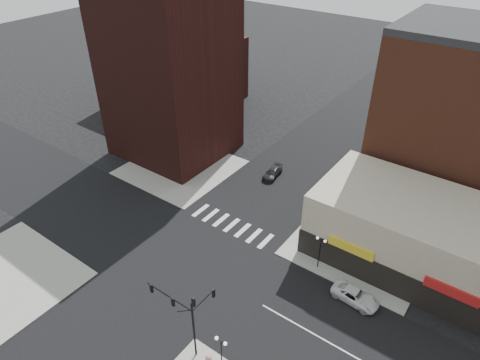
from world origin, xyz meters
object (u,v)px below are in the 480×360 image
Objects in this scene: traffic_signal at (187,311)px; street_lamp_se_a at (221,347)px; dark_sedan_north at (272,173)px; street_lamp_ne at (320,245)px; white_suv at (355,296)px.

street_lamp_se_a is (3.76, -0.17, -1.67)m from traffic_signal.
traffic_signal reaches higher than dark_sedan_north.
street_lamp_se_a reaches higher than dark_sedan_north.
traffic_signal is 16.62m from street_lamp_ne.
traffic_signal is at bearing -106.75° from street_lamp_ne.
street_lamp_se_a is 31.53m from dark_sedan_north.
traffic_signal is 1.82× the size of dark_sedan_north.
white_suv is (5.25, -1.97, -2.61)m from street_lamp_ne.
traffic_signal is at bearing 148.69° from white_suv.
street_lamp_se_a is 16.03m from street_lamp_ne.
traffic_signal reaches higher than street_lamp_ne.
street_lamp_ne is at bearing 86.42° from street_lamp_se_a.
white_suv is 24.12m from dark_sedan_north.
white_suv is (10.01, 13.86, -4.28)m from traffic_signal.
street_lamp_se_a is 0.98× the size of dark_sedan_north.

